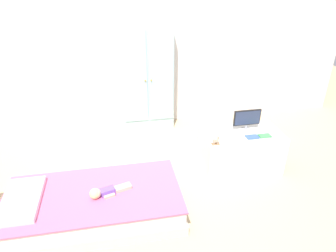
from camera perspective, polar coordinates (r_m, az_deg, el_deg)
The scene contains 11 objects.
ground_plane at distance 3.41m, azimuth -3.61°, elevation -11.25°, with size 10.00×10.00×0.02m, color tan.
back_wall at distance 4.30m, azimuth -7.06°, elevation 17.03°, with size 6.40×0.05×2.70m, color silver.
bed at distance 3.05m, azimuth -13.57°, elevation -14.13°, with size 1.63×0.83×0.27m.
pillow at distance 3.07m, azimuth -25.67°, elevation -12.34°, with size 0.32×0.59×0.05m, color silver.
doll at distance 2.90m, azimuth -12.07°, elevation -12.00°, with size 0.39×0.18×0.10m.
wardrobe at distance 4.28m, azimuth -3.97°, elevation 9.16°, with size 0.72×0.30×1.54m.
tv_stand at distance 3.64m, azimuth 13.32°, elevation -4.55°, with size 0.89×0.49×0.47m, color silver.
tv_monitor at distance 3.56m, azimuth 14.56°, elevation 1.40°, with size 0.31×0.10×0.24m.
rocking_horse_toy at distance 3.24m, azimuth 9.03°, elevation -2.68°, with size 0.09×0.04×0.11m.
book_blue at distance 3.46m, azimuth 15.46°, elevation -1.99°, with size 0.14×0.09×0.01m, color blue.
book_green at distance 3.53m, azimuth 17.62°, elevation -1.76°, with size 0.13×0.08×0.01m, color #429E51.
Camera 1 is at (-0.29, -2.64, 2.13)m, focal length 32.63 mm.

